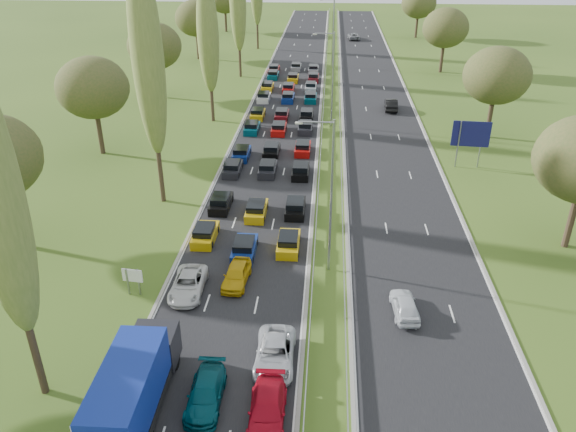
# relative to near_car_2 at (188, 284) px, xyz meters

# --- Properties ---
(ground) EXTENTS (260.00, 260.00, 0.00)m
(ground) POSITION_rel_near_car_2_xyz_m (10.07, 40.82, -0.70)
(ground) COLOR #38541A
(ground) RESTS_ON ground
(near_carriageway) EXTENTS (10.50, 215.00, 0.04)m
(near_carriageway) POSITION_rel_near_car_2_xyz_m (3.32, 43.32, -0.70)
(near_carriageway) COLOR black
(near_carriageway) RESTS_ON ground
(far_carriageway) EXTENTS (10.50, 215.00, 0.04)m
(far_carriageway) POSITION_rel_near_car_2_xyz_m (16.82, 43.32, -0.70)
(far_carriageway) COLOR black
(far_carriageway) RESTS_ON ground
(central_reservation) EXTENTS (2.36, 215.00, 0.32)m
(central_reservation) POSITION_rel_near_car_2_xyz_m (10.07, 43.32, -0.15)
(central_reservation) COLOR gray
(central_reservation) RESTS_ON ground
(lamp_columns) EXTENTS (0.18, 140.18, 12.00)m
(lamp_columns) POSITION_rel_near_car_2_xyz_m (10.07, 38.82, 5.30)
(lamp_columns) COLOR gray
(lamp_columns) RESTS_ON ground
(poplar_row) EXTENTS (2.80, 127.80, 22.44)m
(poplar_row) POSITION_rel_near_car_2_xyz_m (-5.93, 28.99, 11.68)
(poplar_row) COLOR #2D2116
(poplar_row) RESTS_ON ground
(woodland_left) EXTENTS (8.00, 166.00, 11.10)m
(woodland_left) POSITION_rel_near_car_2_xyz_m (-16.43, 23.45, 6.98)
(woodland_left) COLOR #2D2116
(woodland_left) RESTS_ON ground
(woodland_right) EXTENTS (8.00, 153.00, 11.10)m
(woodland_right) POSITION_rel_near_car_2_xyz_m (29.57, 27.49, 6.98)
(woodland_right) COLOR #2D2116
(woodland_right) RESTS_ON ground
(traffic_queue_fill) EXTENTS (9.05, 68.83, 0.80)m
(traffic_queue_fill) POSITION_rel_near_car_2_xyz_m (3.34, 38.48, -0.26)
(traffic_queue_fill) COLOR #BF990C
(traffic_queue_fill) RESTS_ON ground
(near_car_2) EXTENTS (2.40, 4.97, 1.36)m
(near_car_2) POSITION_rel_near_car_2_xyz_m (0.00, 0.00, 0.00)
(near_car_2) COLOR silver
(near_car_2) RESTS_ON near_carriageway
(near_car_7) EXTENTS (1.94, 4.64, 1.34)m
(near_car_7) POSITION_rel_near_car_2_xyz_m (3.42, -10.35, -0.01)
(near_car_7) COLOR #054450
(near_car_7) RESTS_ON near_carriageway
(near_car_8) EXTENTS (1.97, 4.34, 1.44)m
(near_car_8) POSITION_rel_near_car_2_xyz_m (3.29, 1.47, 0.04)
(near_car_8) COLOR #C2990C
(near_car_8) RESTS_ON near_carriageway
(near_car_10) EXTENTS (2.42, 5.13, 1.42)m
(near_car_10) POSITION_rel_near_car_2_xyz_m (6.93, -6.89, 0.03)
(near_car_10) COLOR #ABAEB5
(near_car_10) RESTS_ON near_carriageway
(near_car_11) EXTENTS (2.07, 4.90, 1.41)m
(near_car_11) POSITION_rel_near_car_2_xyz_m (6.94, -11.31, 0.02)
(near_car_11) COLOR #AB0A1D
(near_car_11) RESTS_ON near_carriageway
(near_car_12) EXTENTS (1.79, 4.03, 1.35)m
(near_car_12) POSITION_rel_near_car_2_xyz_m (6.63, -6.48, -0.01)
(near_car_12) COLOR silver
(near_car_12) RESTS_ON near_carriageway
(far_car_0) EXTENTS (1.90, 4.13, 1.37)m
(far_car_0) POSITION_rel_near_car_2_xyz_m (15.29, -1.37, 0.00)
(far_car_0) COLOR silver
(far_car_0) RESTS_ON far_carriageway
(far_car_1) EXTENTS (1.90, 4.96, 1.61)m
(far_car_1) POSITION_rel_near_car_2_xyz_m (18.58, 46.63, 0.12)
(far_car_1) COLOR black
(far_car_1) RESTS_ON far_carriageway
(far_car_2) EXTENTS (2.90, 5.53, 1.48)m
(far_car_2) POSITION_rel_near_car_2_xyz_m (14.91, 102.25, 0.06)
(far_car_2) COLOR gray
(far_car_2) RESTS_ON far_carriageway
(blue_lorry) EXTENTS (2.59, 9.32, 3.93)m
(blue_lorry) POSITION_rel_near_car_2_xyz_m (-0.08, -11.39, 1.33)
(blue_lorry) COLOR black
(blue_lorry) RESTS_ON near_carriageway
(info_sign) EXTENTS (1.50, 0.28, 2.10)m
(info_sign) POSITION_rel_near_car_2_xyz_m (-3.83, -0.50, 0.67)
(info_sign) COLOR gray
(info_sign) RESTS_ON ground
(direction_sign) EXTENTS (3.99, 0.43, 5.20)m
(direction_sign) POSITION_rel_near_car_2_xyz_m (24.97, 25.64, 2.87)
(direction_sign) COLOR gray
(direction_sign) RESTS_ON ground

